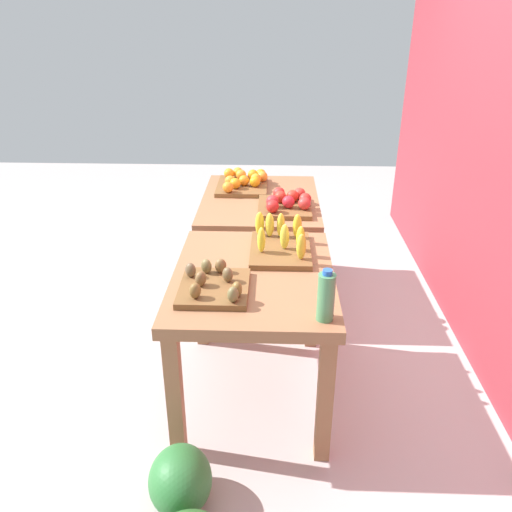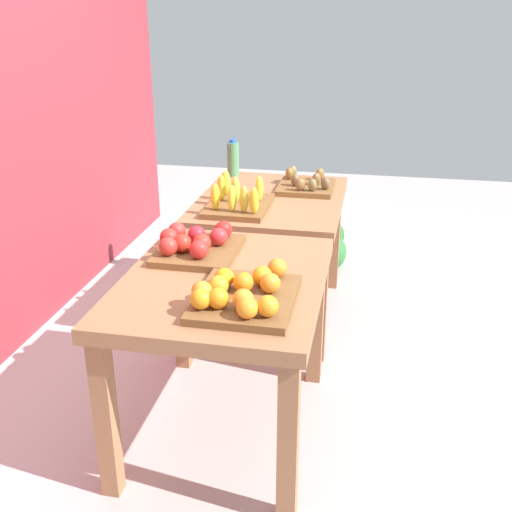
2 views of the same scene
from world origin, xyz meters
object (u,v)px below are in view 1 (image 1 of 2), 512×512
object	(u,v)px
kiwi_bin	(214,285)
water_bottle	(326,296)
orange_bin	(243,182)
banana_crate	(281,244)
display_table_right	(254,291)
display_table_left	(260,213)
apple_bin	(286,203)

from	to	relation	value
kiwi_bin	water_bottle	distance (m)	0.55
orange_bin	water_bottle	bearing A→B (deg)	14.30
orange_bin	banana_crate	distance (m)	1.12
display_table_right	kiwi_bin	xyz separation A→B (m)	(0.19, -0.18, 0.14)
display_table_right	orange_bin	distance (m)	1.36
orange_bin	display_table_right	bearing A→B (deg)	5.49
display_table_left	orange_bin	bearing A→B (deg)	-149.84
orange_bin	water_bottle	xyz separation A→B (m)	(1.76, 0.45, 0.07)
water_bottle	display_table_right	bearing A→B (deg)	-142.48
display_table_left	banana_crate	size ratio (longest dim) A/B	2.36
display_table_right	orange_bin	world-z (taller)	orange_bin
display_table_left	apple_bin	xyz separation A→B (m)	(0.22, 0.18, 0.15)
kiwi_bin	water_bottle	xyz separation A→B (m)	(0.22, 0.49, 0.08)
display_table_right	orange_bin	xyz separation A→B (m)	(-1.34, -0.13, 0.15)
water_bottle	banana_crate	bearing A→B (deg)	-164.78
display_table_left	display_table_right	xyz separation A→B (m)	(1.12, 0.00, 0.00)
apple_bin	water_bottle	distance (m)	1.33
orange_bin	apple_bin	world-z (taller)	apple_bin
apple_bin	banana_crate	bearing A→B (deg)	-3.56
display_table_left	kiwi_bin	xyz separation A→B (m)	(1.31, -0.18, 0.14)
banana_crate	water_bottle	size ratio (longest dim) A/B	1.88
banana_crate	display_table_left	bearing A→B (deg)	-171.02
banana_crate	water_bottle	bearing A→B (deg)	15.22
apple_bin	water_bottle	world-z (taller)	water_bottle
apple_bin	kiwi_bin	xyz separation A→B (m)	(1.10, -0.35, -0.01)
banana_crate	kiwi_bin	xyz separation A→B (m)	(0.45, -0.31, -0.01)
banana_crate	water_bottle	xyz separation A→B (m)	(0.67, 0.18, 0.06)
apple_bin	water_bottle	size ratio (longest dim) A/B	1.71
display_table_left	orange_bin	xyz separation A→B (m)	(-0.22, -0.13, 0.15)
orange_bin	kiwi_bin	bearing A→B (deg)	-1.74
apple_bin	display_table_right	bearing A→B (deg)	-11.10
kiwi_bin	water_bottle	world-z (taller)	water_bottle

